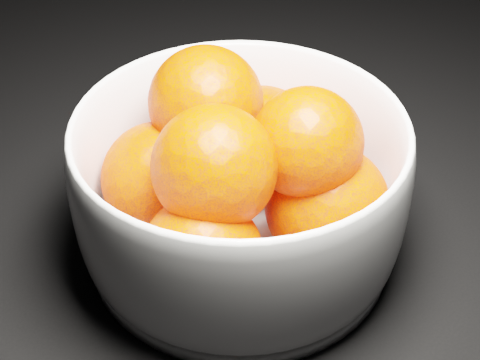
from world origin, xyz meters
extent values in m
cylinder|color=silver|center=(-0.25, 0.23, 0.01)|extent=(0.24, 0.24, 0.01)
sphere|color=#ED2D00|center=(-0.22, 0.29, 0.06)|extent=(0.09, 0.09, 0.09)
sphere|color=#ED2D00|center=(-0.31, 0.26, 0.06)|extent=(0.09, 0.09, 0.09)
sphere|color=#ED2D00|center=(-0.29, 0.17, 0.06)|extent=(0.08, 0.08, 0.08)
sphere|color=#ED2D00|center=(-0.19, 0.20, 0.06)|extent=(0.09, 0.09, 0.09)
sphere|color=#ED2D00|center=(-0.26, 0.28, 0.11)|extent=(0.09, 0.09, 0.09)
sphere|color=#ED2D00|center=(-0.28, 0.20, 0.11)|extent=(0.08, 0.08, 0.08)
sphere|color=#ED2D00|center=(-0.21, 0.21, 0.11)|extent=(0.08, 0.08, 0.08)
camera|label=1|loc=(-0.35, -0.14, 0.38)|focal=50.00mm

